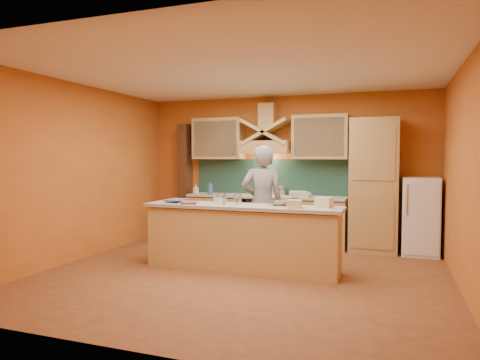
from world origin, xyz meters
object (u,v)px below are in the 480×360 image
(person, at_px, (262,203))
(kitchen_scale, at_px, (220,201))
(stove, at_px, (265,220))
(fridge, at_px, (420,216))
(mixing_bowl, at_px, (280,203))

(person, bearing_deg, kitchen_scale, 38.45)
(stove, distance_m, fridge, 2.71)
(fridge, bearing_deg, kitchen_scale, -145.72)
(mixing_bowl, bearing_deg, fridge, 42.36)
(stove, distance_m, mixing_bowl, 2.01)
(stove, height_order, fridge, fridge)
(fridge, xyz_separation_m, person, (-2.40, -1.22, 0.26))
(stove, bearing_deg, kitchen_scale, -93.74)
(fridge, bearing_deg, mixing_bowl, -137.64)
(person, height_order, mixing_bowl, person)
(kitchen_scale, xyz_separation_m, mixing_bowl, (0.87, 0.14, -0.02))
(stove, height_order, mixing_bowl, mixing_bowl)
(kitchen_scale, distance_m, mixing_bowl, 0.88)
(mixing_bowl, bearing_deg, stove, 112.55)
(person, relative_size, mixing_bowl, 6.42)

